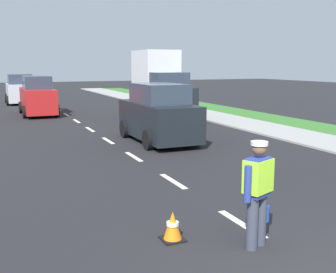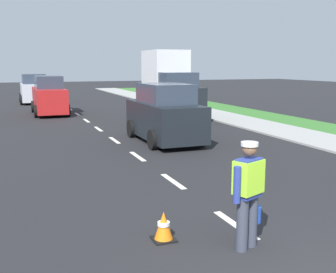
{
  "view_description": "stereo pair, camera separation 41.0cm",
  "coord_description": "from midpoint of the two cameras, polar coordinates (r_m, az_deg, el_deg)",
  "views": [
    {
      "loc": [
        -3.99,
        -3.29,
        2.8
      ],
      "look_at": [
        -0.09,
        5.8,
        1.1
      ],
      "focal_mm": 44.7,
      "sensor_mm": 36.0,
      "label": 1
    },
    {
      "loc": [
        -3.61,
        -3.44,
        2.8
      ],
      "look_at": [
        -0.09,
        5.8,
        1.1
      ],
      "focal_mm": 44.7,
      "sensor_mm": 36.0,
      "label": 2
    }
  ],
  "objects": [
    {
      "name": "ground_plane",
      "position": [
        24.82,
        -11.91,
        3.06
      ],
      "size": [
        96.0,
        96.0,
        0.0
      ],
      "primitive_type": "plane",
      "color": "black"
    },
    {
      "name": "sidewalk_right",
      "position": [
        17.53,
        18.38,
        0.06
      ],
      "size": [
        2.4,
        72.0,
        0.14
      ],
      "primitive_type": "cube",
      "color": "#9E9E99",
      "rests_on": "ground"
    },
    {
      "name": "lane_center_line",
      "position": [
        28.95,
        -13.22,
        3.95
      ],
      "size": [
        0.14,
        46.4,
        0.01
      ],
      "color": "silver",
      "rests_on": "ground"
    },
    {
      "name": "road_worker",
      "position": [
        6.54,
        12.71,
        -7.09
      ],
      "size": [
        0.68,
        0.56,
        1.67
      ],
      "color": "#383D4C",
      "rests_on": "ground"
    },
    {
      "name": "traffic_cone_near",
      "position": [
        6.87,
        1.15,
        -12.14
      ],
      "size": [
        0.36,
        0.36,
        0.48
      ],
      "color": "black",
      "rests_on": "ground"
    },
    {
      "name": "delivery_truck",
      "position": [
        21.52,
        0.72,
        6.58
      ],
      "size": [
        2.16,
        4.6,
        3.54
      ],
      "color": "black",
      "rests_on": "ground"
    },
    {
      "name": "car_oncoming_third",
      "position": [
        32.55,
        -17.45,
        6.11
      ],
      "size": [
        2.09,
        3.85,
        2.13
      ],
      "color": "silver",
      "rests_on": "ground"
    },
    {
      "name": "car_oncoming_second",
      "position": [
        24.84,
        -15.44,
        5.28
      ],
      "size": [
        1.88,
        4.36,
        2.18
      ],
      "color": "red",
      "rests_on": "ground"
    },
    {
      "name": "car_outgoing_ahead",
      "position": [
        15.31,
        0.29,
        2.97
      ],
      "size": [
        1.99,
        4.22,
        2.13
      ],
      "color": "black",
      "rests_on": "ground"
    }
  ]
}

